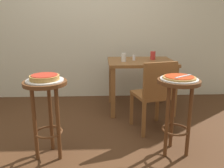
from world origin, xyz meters
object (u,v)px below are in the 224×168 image
pizza_middle (45,77)px  stool_foreground (178,100)px  condiment_shaker (134,58)px  dining_table (141,68)px  stool_middle (46,102)px  pizza_foreground (179,77)px  pizza_server_knife (183,76)px  serving_plate_middle (45,80)px  cup_far_edge (153,55)px  serving_plate_foreground (179,79)px  cup_near_edge (124,57)px  wooden_chair (155,93)px

pizza_middle → stool_foreground: bearing=-0.2°
condiment_shaker → dining_table: bearing=-9.9°
stool_foreground → stool_middle: size_ratio=1.00×
pizza_foreground → pizza_server_knife: pizza_server_knife is taller
stool_middle → dining_table: bearing=48.9°
serving_plate_middle → cup_far_edge: cup_far_edge is taller
serving_plate_foreground → serving_plate_middle: (-1.22, 0.00, 0.00)m
dining_table → pizza_server_knife: bearing=-81.8°
dining_table → condiment_shaker: bearing=170.1°
cup_near_edge → wooden_chair: wooden_chair is taller
pizza_middle → pizza_server_knife: 1.25m
stool_foreground → pizza_server_knife: 0.24m
cup_near_edge → cup_far_edge: (0.44, 0.17, 0.00)m
pizza_middle → serving_plate_middle: bearing=0.0°
stool_middle → serving_plate_middle: 0.20m
stool_foreground → stool_middle: same height
serving_plate_middle → wooden_chair: (1.12, 0.49, -0.29)m
dining_table → stool_middle: bearing=-131.1°
stool_middle → cup_near_edge: cup_near_edge is taller
pizza_server_knife → pizza_middle: bearing=143.5°
stool_foreground → serving_plate_middle: (-1.22, 0.00, 0.20)m
serving_plate_foreground → stool_middle: 1.24m
pizza_foreground → cup_far_edge: 1.32m
cup_far_edge → stool_middle: bearing=-133.9°
pizza_foreground → stool_middle: bearing=179.8°
cup_near_edge → pizza_server_knife: (0.43, -1.17, 0.00)m
cup_near_edge → cup_far_edge: cup_far_edge is taller
stool_middle → pizza_middle: bearing=0.0°
pizza_middle → condiment_shaker: size_ratio=3.33×
serving_plate_middle → wooden_chair: wooden_chair is taller
stool_middle → pizza_foreground: bearing=-0.2°
stool_middle → serving_plate_middle: bearing=0.0°
serving_plate_foreground → dining_table: 1.25m
wooden_chair → condiment_shaker: bearing=100.8°
serving_plate_foreground → condiment_shaker: size_ratio=4.37×
pizza_foreground → cup_near_edge: 1.22m
stool_foreground → condiment_shaker: 1.29m
stool_foreground → serving_plate_middle: serving_plate_middle is taller
pizza_foreground → condiment_shaker: condiment_shaker is taller
stool_middle → wooden_chair: size_ratio=0.89×
cup_far_edge → condiment_shaker: cup_far_edge is taller
serving_plate_foreground → stool_foreground: bearing=0.0°
serving_plate_middle → serving_plate_foreground: bearing=-0.2°
dining_table → stool_foreground: bearing=-83.0°
serving_plate_middle → wooden_chair: size_ratio=0.40×
pizza_foreground → wooden_chair: size_ratio=0.35×
stool_middle → pizza_middle: (0.00, 0.00, 0.23)m
stool_foreground → pizza_foreground: size_ratio=2.52×
cup_near_edge → cup_far_edge: size_ratio=0.99×
pizza_middle → wooden_chair: (1.12, 0.49, -0.32)m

